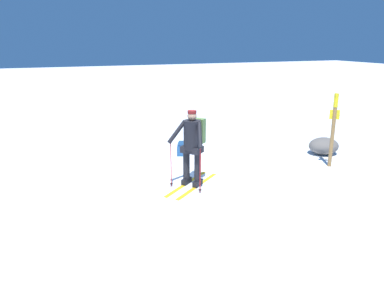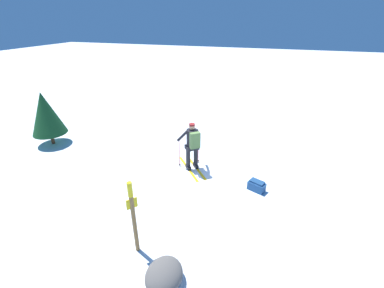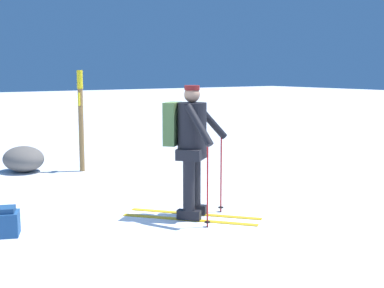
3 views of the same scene
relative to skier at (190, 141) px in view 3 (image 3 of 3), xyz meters
The scene contains 4 objects.
ground_plane 1.40m from the skier, 128.25° to the right, with size 80.00×80.00×0.00m, color white.
skier is the anchor object (origin of this frame).
trail_marker 3.79m from the skier, behind, with size 0.20×0.17×1.89m.
rock_boulder 4.50m from the skier, 169.43° to the right, with size 0.87×0.74×0.48m, color #5B5651.
Camera 3 is at (6.19, -3.04, 1.91)m, focal length 50.00 mm.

